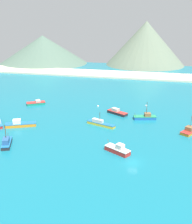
{
  "coord_description": "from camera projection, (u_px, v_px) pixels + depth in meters",
  "views": [
    {
      "loc": [
        6.55,
        -66.55,
        36.83
      ],
      "look_at": [
        -18.51,
        32.79,
        2.03
      ],
      "focal_mm": 44.24,
      "sensor_mm": 36.0,
      "label": 1
    }
  ],
  "objects": [
    {
      "name": "fishing_boat_10",
      "position": [
        117.0,
        112.0,
        111.85
      ],
      "size": [
        9.07,
        6.75,
        2.27
      ],
      "color": "#232328",
      "rests_on": "ground"
    },
    {
      "name": "hill_west",
      "position": [
        43.0,
        49.0,
        236.16
      ],
      "size": [
        75.05,
        75.05,
        23.4
      ],
      "color": "#4C6656",
      "rests_on": "ground"
    },
    {
      "name": "ground",
      "position": [
        143.0,
        124.0,
        102.08
      ],
      "size": [
        260.0,
        280.0,
        0.5
      ],
      "color": "#146B7F"
    },
    {
      "name": "fishing_boat_12",
      "position": [
        145.0,
        117.0,
        106.22
      ],
      "size": [
        8.99,
        5.08,
        6.9
      ],
      "color": "#1E5BA8",
      "rests_on": "ground"
    },
    {
      "name": "buoy_1",
      "position": [
        98.0,
        106.0,
        121.62
      ],
      "size": [
        0.9,
        0.9,
        0.9
      ],
      "color": "silver",
      "rests_on": "ground"
    },
    {
      "name": "fishing_boat_8",
      "position": [
        118.0,
        150.0,
        79.5
      ],
      "size": [
        8.15,
        6.17,
        3.06
      ],
      "color": "red",
      "rests_on": "ground"
    },
    {
      "name": "beach_strip",
      "position": [
        154.0,
        76.0,
        182.18
      ],
      "size": [
        247.0,
        23.18,
        1.2
      ],
      "primitive_type": "cube",
      "color": "beige",
      "rests_on": "ground"
    },
    {
      "name": "fishing_boat_9",
      "position": [
        20.0,
        124.0,
        99.03
      ],
      "size": [
        11.07,
        7.31,
        2.69
      ],
      "color": "orange",
      "rests_on": "ground"
    },
    {
      "name": "fishing_boat_4",
      "position": [
        100.0,
        123.0,
        99.93
      ],
      "size": [
        11.24,
        5.6,
        5.08
      ],
      "color": "gold",
      "rests_on": "ground"
    },
    {
      "name": "fishing_boat_5",
      "position": [
        191.0,
        130.0,
        93.72
      ],
      "size": [
        7.56,
        9.71,
        6.2
      ],
      "color": "orange",
      "rests_on": "ground"
    },
    {
      "name": "fishing_boat_2",
      "position": [
        7.0,
        142.0,
        84.0
      ],
      "size": [
        5.53,
        8.47,
        6.8
      ],
      "color": "#232328",
      "rests_on": "ground"
    },
    {
      "name": "buoy_0",
      "position": [
        146.0,
        106.0,
        122.08
      ],
      "size": [
        0.96,
        0.96,
        0.96
      ],
      "color": "silver",
      "rests_on": "ground"
    },
    {
      "name": "hill_central",
      "position": [
        146.0,
        43.0,
        226.89
      ],
      "size": [
        64.78,
        64.78,
        35.11
      ],
      "color": "#60705B",
      "rests_on": "ground"
    },
    {
      "name": "fishing_boat_11",
      "position": [
        36.0,
        103.0,
        124.35
      ],
      "size": [
        8.57,
        7.1,
        2.01
      ],
      "color": "#198466",
      "rests_on": "ground"
    }
  ]
}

